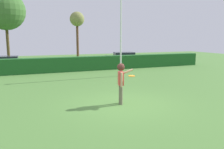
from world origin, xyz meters
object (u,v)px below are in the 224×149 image
Objects in this scene: parked_car_white at (5,62)px; birch_tree at (5,11)px; person at (121,78)px; lamppost at (121,31)px; parked_car_black at (124,57)px; maple_tree at (77,21)px; frisbee at (132,76)px.

birch_tree is (0.19, 3.82, 4.86)m from parked_car_white.
lamppost is at bearing 65.70° from person.
birch_tree reaches higher than parked_car_black.
lamppost is 13.56m from birch_tree.
lamppost is 0.99× the size of maple_tree.
parked_car_white is at bearing -175.59° from parked_car_black.
parked_car_white is at bearing 111.76° from frisbee.
birch_tree is at bearing 106.82° from frisbee.
parked_car_white is at bearing 139.88° from lamppost.
parked_car_white and parked_car_black have the same top height.
birch_tree reaches higher than lamppost.
frisbee is 20.32m from maple_tree.
parked_car_black is at bearing 4.41° from parked_car_white.
lamppost is (3.02, 6.69, 2.18)m from person.
parked_car_black is at bearing 64.30° from person.
person is 18.64m from birch_tree.
person is 7.66m from lamppost.
lamppost is 0.79× the size of birch_tree.
lamppost is 12.96m from maple_tree.
frisbee is at bearing -110.86° from lamppost.
person is at bearing -115.70° from parked_car_black.
parked_car_black is at bearing 65.89° from frisbee.
birch_tree is at bearing 126.73° from lamppost.
person is 6.44× the size of frisbee.
maple_tree reaches higher than person.
frisbee is (0.37, -0.27, 0.13)m from person.
birch_tree is (-11.97, 2.88, 4.86)m from parked_car_black.
birch_tree is (-5.35, 17.68, 4.29)m from frisbee.
maple_tree is at bearing 81.51° from person.
birch_tree reaches higher than person.
person is 0.48m from frisbee.
maple_tree is at bearing 129.09° from parked_car_black.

